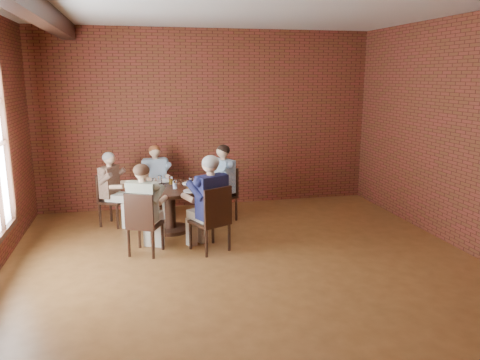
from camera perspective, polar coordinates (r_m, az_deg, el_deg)
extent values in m
plane|color=brown|center=(6.23, 1.54, -11.39)|extent=(7.00, 7.00, 0.00)
plane|color=maroon|center=(9.16, -3.88, 7.38)|extent=(7.00, 0.00, 7.00)
plane|color=maroon|center=(2.60, 21.44, -7.05)|extent=(7.00, 0.00, 7.00)
cube|color=black|center=(5.65, -24.62, 19.02)|extent=(0.22, 6.90, 0.26)
cube|color=black|center=(7.22, -26.82, 4.24)|extent=(0.10, 0.08, 2.20)
cylinder|color=black|center=(7.92, -8.44, -5.93)|extent=(0.62, 0.62, 0.06)
cylinder|color=black|center=(7.83, -8.51, -3.71)|extent=(0.18, 0.18, 0.64)
cylinder|color=#361D13|center=(7.73, -8.60, -1.04)|extent=(1.25, 1.25, 0.05)
cube|color=black|center=(8.32, -2.27, -2.03)|extent=(0.57, 0.57, 0.04)
cube|color=black|center=(8.36, -1.17, -0.04)|extent=(0.21, 0.41, 0.50)
cylinder|color=black|center=(8.43, -4.03, -3.44)|extent=(0.04, 0.04, 0.41)
cylinder|color=black|center=(8.13, -2.60, -4.03)|extent=(0.04, 0.04, 0.41)
cylinder|color=black|center=(8.63, -1.93, -3.03)|extent=(0.04, 0.04, 0.41)
cylinder|color=black|center=(8.33, -0.46, -3.59)|extent=(0.04, 0.04, 0.41)
cube|color=black|center=(8.77, -10.13, -1.45)|extent=(0.47, 0.47, 0.04)
cube|color=black|center=(8.89, -10.44, 0.39)|extent=(0.41, 0.11, 0.46)
cylinder|color=black|center=(8.63, -10.95, -3.26)|extent=(0.04, 0.04, 0.41)
cylinder|color=black|center=(8.70, -8.71, -3.04)|extent=(0.04, 0.04, 0.41)
cylinder|color=black|center=(8.96, -11.39, -2.69)|extent=(0.04, 0.04, 0.41)
cylinder|color=black|center=(9.02, -9.23, -2.49)|extent=(0.04, 0.04, 0.41)
cube|color=black|center=(8.31, -15.18, -2.49)|extent=(0.54, 0.54, 0.04)
cube|color=black|center=(8.34, -16.32, -0.75)|extent=(0.23, 0.36, 0.45)
cylinder|color=black|center=(8.14, -14.71, -4.41)|extent=(0.04, 0.04, 0.41)
cylinder|color=black|center=(8.42, -13.52, -3.79)|extent=(0.04, 0.04, 0.41)
cylinder|color=black|center=(8.32, -16.69, -4.17)|extent=(0.04, 0.04, 0.41)
cylinder|color=black|center=(8.59, -15.46, -3.57)|extent=(0.04, 0.04, 0.41)
cube|color=black|center=(6.90, -11.48, -5.39)|extent=(0.56, 0.56, 0.04)
cube|color=black|center=(6.66, -12.22, -3.73)|extent=(0.40, 0.21, 0.48)
cylinder|color=black|center=(7.06, -9.45, -6.80)|extent=(0.04, 0.04, 0.41)
cylinder|color=black|center=(7.20, -12.17, -6.54)|extent=(0.04, 0.04, 0.41)
cylinder|color=black|center=(6.75, -10.57, -7.79)|extent=(0.04, 0.04, 0.41)
cylinder|color=black|center=(6.89, -13.40, -7.49)|extent=(0.04, 0.04, 0.41)
cube|color=black|center=(6.90, -3.74, -5.15)|extent=(0.63, 0.63, 0.04)
cube|color=black|center=(6.65, -2.69, -3.23)|extent=(0.44, 0.24, 0.54)
cylinder|color=black|center=(7.24, -3.33, -6.15)|extent=(0.04, 0.04, 0.41)
cylinder|color=black|center=(7.03, -6.06, -6.80)|extent=(0.04, 0.04, 0.41)
cylinder|color=black|center=(6.93, -1.33, -7.00)|extent=(0.04, 0.04, 0.41)
cylinder|color=black|center=(6.71, -4.12, -7.73)|extent=(0.04, 0.04, 0.41)
cylinder|color=white|center=(7.92, -6.11, -0.40)|extent=(0.26, 0.26, 0.01)
cylinder|color=white|center=(8.17, -9.29, -0.10)|extent=(0.26, 0.26, 0.01)
cylinder|color=white|center=(7.79, -12.14, -0.83)|extent=(0.26, 0.26, 0.01)
cylinder|color=white|center=(7.40, -5.93, -1.32)|extent=(0.26, 0.26, 0.01)
cylinder|color=white|center=(7.75, -5.97, -0.22)|extent=(0.07, 0.07, 0.14)
cylinder|color=white|center=(7.91, -8.42, -0.02)|extent=(0.07, 0.07, 0.14)
cylinder|color=white|center=(7.96, -9.74, 0.02)|extent=(0.07, 0.07, 0.14)
cylinder|color=white|center=(7.79, -10.36, -0.29)|extent=(0.07, 0.07, 0.14)
cylinder|color=white|center=(7.55, -10.50, -0.71)|extent=(0.07, 0.07, 0.14)
cylinder|color=white|center=(7.30, -9.99, -1.15)|extent=(0.07, 0.07, 0.14)
cylinder|color=white|center=(7.59, -7.94, -0.54)|extent=(0.07, 0.07, 0.14)
cylinder|color=white|center=(7.59, -6.25, -0.50)|extent=(0.07, 0.07, 0.14)
cube|color=black|center=(7.42, -5.42, -1.30)|extent=(0.08, 0.14, 0.01)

